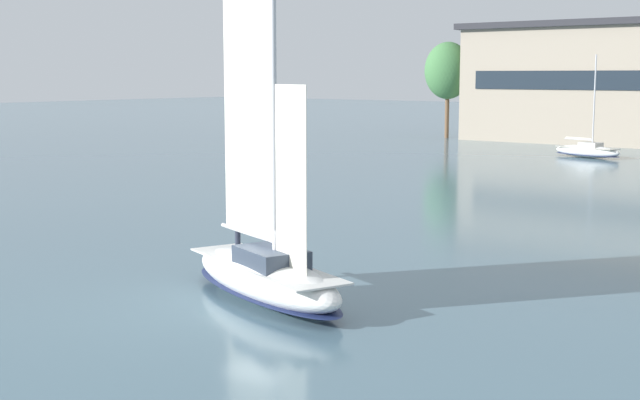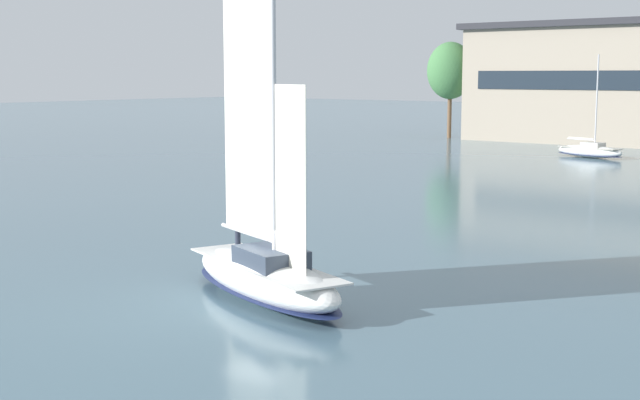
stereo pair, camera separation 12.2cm
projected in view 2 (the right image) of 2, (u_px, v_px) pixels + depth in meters
name	position (u px, v px, depth m)	size (l,w,h in m)	color
ground_plane	(265.00, 299.00, 30.39)	(400.00, 400.00, 0.00)	slate
tree_shore_center	(450.00, 71.00, 106.80)	(5.59, 5.59, 11.50)	brown
sailboat_main	(265.00, 271.00, 30.24)	(9.24, 5.37, 12.27)	white
sailboat_moored_mid_channel	(590.00, 151.00, 82.14)	(7.09, 3.42, 9.41)	white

